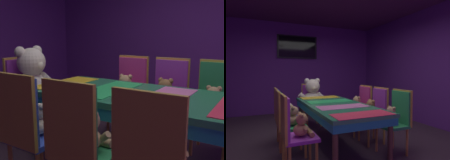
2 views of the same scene
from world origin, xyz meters
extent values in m
cube|color=#59267F|center=(2.60, 0.00, 1.40)|extent=(0.12, 6.40, 2.80)
cube|color=#26724C|center=(0.00, 0.00, 0.71)|extent=(0.90, 2.00, 0.05)
cube|color=teal|center=(0.00, 0.00, 0.64)|extent=(0.88, 1.96, 0.10)
cylinder|color=#4C3826|center=(0.38, 0.90, 0.34)|extent=(0.07, 0.07, 0.69)
cylinder|color=#4C3826|center=(-0.38, 0.90, 0.34)|extent=(0.07, 0.07, 0.69)
cube|color=pink|center=(0.00, -0.28, 0.74)|extent=(0.77, 0.32, 0.01)
cube|color=green|center=(0.00, 0.28, 0.74)|extent=(0.77, 0.32, 0.01)
cube|color=yellow|center=(0.00, 0.85, 0.74)|extent=(0.77, 0.32, 0.01)
cube|color=purple|center=(-0.87, -0.51, 0.71)|extent=(0.05, 0.38, 0.50)
cube|color=gold|center=(-0.89, -0.51, 0.71)|extent=(0.03, 0.41, 0.55)
ellipsoid|color=#9E7247|center=(-0.69, -0.51, 0.54)|extent=(0.18, 0.18, 0.15)
sphere|color=#9E7247|center=(-0.67, -0.51, 0.67)|extent=(0.15, 0.15, 0.15)
sphere|color=tan|center=(-0.62, -0.51, 0.66)|extent=(0.05, 0.05, 0.05)
sphere|color=#9E7247|center=(-0.69, -0.45, 0.73)|extent=(0.05, 0.05, 0.05)
sphere|color=#9E7247|center=(-0.69, -0.56, 0.73)|extent=(0.05, 0.05, 0.05)
cylinder|color=#9E7247|center=(-0.65, -0.42, 0.56)|extent=(0.05, 0.13, 0.12)
cylinder|color=#9E7247|center=(-0.65, -0.60, 0.56)|extent=(0.05, 0.13, 0.12)
cylinder|color=#9E7247|center=(-0.57, -0.46, 0.49)|extent=(0.06, 0.14, 0.06)
cylinder|color=#9E7247|center=(-0.57, -0.56, 0.49)|extent=(0.06, 0.14, 0.06)
cube|color=#268C4C|center=(-0.70, 0.02, 0.44)|extent=(0.40, 0.40, 0.04)
cube|color=#268C4C|center=(-0.88, 0.02, 0.71)|extent=(0.05, 0.38, 0.50)
cube|color=gold|center=(-0.90, 0.02, 0.71)|extent=(0.03, 0.41, 0.55)
ellipsoid|color=tan|center=(-0.70, 0.02, 0.54)|extent=(0.18, 0.18, 0.15)
sphere|color=tan|center=(-0.68, 0.02, 0.67)|extent=(0.15, 0.15, 0.15)
sphere|color=tan|center=(-0.63, 0.02, 0.66)|extent=(0.06, 0.06, 0.06)
sphere|color=tan|center=(-0.70, 0.07, 0.73)|extent=(0.06, 0.06, 0.06)
sphere|color=tan|center=(-0.70, -0.04, 0.73)|extent=(0.06, 0.06, 0.06)
cylinder|color=tan|center=(-0.66, 0.11, 0.56)|extent=(0.05, 0.13, 0.12)
cylinder|color=tan|center=(-0.66, -0.07, 0.56)|extent=(0.05, 0.13, 0.12)
cylinder|color=tan|center=(-0.58, 0.07, 0.49)|extent=(0.06, 0.14, 0.06)
cylinder|color=tan|center=(-0.58, -0.03, 0.49)|extent=(0.06, 0.14, 0.06)
cube|color=#2D47B2|center=(-0.69, 0.53, 0.44)|extent=(0.40, 0.40, 0.04)
cube|color=#2D47B2|center=(-0.87, 0.53, 0.71)|extent=(0.05, 0.38, 0.50)
cube|color=gold|center=(-0.89, 0.53, 0.71)|extent=(0.03, 0.41, 0.55)
cylinder|color=gold|center=(-0.53, 0.69, 0.21)|extent=(0.04, 0.04, 0.42)
cylinder|color=gold|center=(-0.53, 0.37, 0.21)|extent=(0.04, 0.04, 0.42)
ellipsoid|color=beige|center=(-0.69, 0.53, 0.53)|extent=(0.17, 0.17, 0.13)
sphere|color=beige|center=(-0.67, 0.53, 0.65)|extent=(0.13, 0.13, 0.13)
sphere|color=#FDDCAD|center=(-0.63, 0.53, 0.64)|extent=(0.05, 0.05, 0.05)
sphere|color=beige|center=(-0.69, 0.58, 0.70)|extent=(0.05, 0.05, 0.05)
sphere|color=beige|center=(-0.69, 0.48, 0.70)|extent=(0.05, 0.05, 0.05)
cylinder|color=beige|center=(-0.65, 0.62, 0.55)|extent=(0.05, 0.12, 0.11)
cylinder|color=beige|center=(-0.65, 0.45, 0.55)|extent=(0.05, 0.12, 0.11)
cylinder|color=beige|center=(-0.58, 0.58, 0.49)|extent=(0.06, 0.12, 0.06)
cylinder|color=beige|center=(-0.58, 0.49, 0.49)|extent=(0.06, 0.12, 0.06)
cube|color=#268C4C|center=(0.71, -0.52, 0.44)|extent=(0.40, 0.40, 0.04)
cube|color=#268C4C|center=(0.89, -0.52, 0.71)|extent=(0.05, 0.38, 0.50)
cube|color=gold|center=(0.91, -0.52, 0.71)|extent=(0.03, 0.41, 0.55)
cylinder|color=gold|center=(0.87, -0.36, 0.21)|extent=(0.04, 0.04, 0.42)
cylinder|color=gold|center=(0.55, -0.36, 0.21)|extent=(0.04, 0.04, 0.42)
cylinder|color=gold|center=(0.55, -0.68, 0.21)|extent=(0.04, 0.04, 0.42)
ellipsoid|color=tan|center=(0.71, -0.52, 0.54)|extent=(0.17, 0.17, 0.14)
sphere|color=tan|center=(0.70, -0.52, 0.66)|extent=(0.14, 0.14, 0.14)
sphere|color=tan|center=(0.65, -0.52, 0.65)|extent=(0.05, 0.05, 0.05)
sphere|color=tan|center=(0.71, -0.57, 0.71)|extent=(0.05, 0.05, 0.05)
sphere|color=tan|center=(0.71, -0.47, 0.71)|extent=(0.05, 0.05, 0.05)
cylinder|color=tan|center=(0.68, -0.61, 0.55)|extent=(0.05, 0.12, 0.11)
cylinder|color=tan|center=(0.68, -0.44, 0.55)|extent=(0.05, 0.12, 0.11)
cylinder|color=tan|center=(0.60, -0.57, 0.49)|extent=(0.06, 0.13, 0.06)
cylinder|color=tan|center=(0.60, -0.48, 0.49)|extent=(0.06, 0.13, 0.06)
cube|color=purple|center=(0.68, -0.01, 0.44)|extent=(0.40, 0.40, 0.04)
cube|color=purple|center=(0.86, -0.01, 0.71)|extent=(0.05, 0.38, 0.50)
cube|color=gold|center=(0.89, -0.01, 0.71)|extent=(0.03, 0.41, 0.55)
cylinder|color=gold|center=(0.84, 0.15, 0.21)|extent=(0.04, 0.04, 0.42)
cylinder|color=gold|center=(0.84, -0.17, 0.21)|extent=(0.04, 0.04, 0.42)
cylinder|color=gold|center=(0.52, 0.15, 0.21)|extent=(0.04, 0.04, 0.42)
cylinder|color=gold|center=(0.52, -0.17, 0.21)|extent=(0.04, 0.04, 0.42)
ellipsoid|color=olive|center=(0.68, -0.01, 0.55)|extent=(0.20, 0.20, 0.16)
sphere|color=olive|center=(0.67, -0.01, 0.69)|extent=(0.16, 0.16, 0.16)
sphere|color=#AE7747|center=(0.61, -0.01, 0.68)|extent=(0.06, 0.06, 0.06)
sphere|color=olive|center=(0.68, -0.07, 0.75)|extent=(0.06, 0.06, 0.06)
sphere|color=olive|center=(0.68, 0.05, 0.75)|extent=(0.06, 0.06, 0.06)
cylinder|color=olive|center=(0.64, -0.11, 0.56)|extent=(0.05, 0.14, 0.13)
cylinder|color=olive|center=(0.64, 0.09, 0.56)|extent=(0.05, 0.14, 0.13)
cylinder|color=olive|center=(0.56, -0.06, 0.49)|extent=(0.07, 0.15, 0.07)
cylinder|color=olive|center=(0.56, 0.04, 0.49)|extent=(0.07, 0.15, 0.07)
cube|color=#CC338C|center=(0.69, 0.50, 0.44)|extent=(0.40, 0.40, 0.04)
cube|color=#CC338C|center=(0.87, 0.50, 0.71)|extent=(0.05, 0.38, 0.50)
cube|color=gold|center=(0.89, 0.50, 0.71)|extent=(0.03, 0.41, 0.55)
cylinder|color=gold|center=(0.85, 0.66, 0.21)|extent=(0.04, 0.04, 0.42)
cylinder|color=gold|center=(0.85, 0.34, 0.21)|extent=(0.04, 0.04, 0.42)
cylinder|color=gold|center=(0.53, 0.66, 0.21)|extent=(0.04, 0.04, 0.42)
cylinder|color=gold|center=(0.53, 0.34, 0.21)|extent=(0.04, 0.04, 0.42)
ellipsoid|color=tan|center=(0.69, 0.50, 0.55)|extent=(0.20, 0.20, 0.16)
sphere|color=tan|center=(0.67, 0.50, 0.69)|extent=(0.16, 0.16, 0.16)
sphere|color=tan|center=(0.62, 0.50, 0.68)|extent=(0.06, 0.06, 0.06)
sphere|color=tan|center=(0.69, 0.44, 0.75)|extent=(0.06, 0.06, 0.06)
sphere|color=tan|center=(0.69, 0.56, 0.75)|extent=(0.06, 0.06, 0.06)
cylinder|color=tan|center=(0.65, 0.40, 0.56)|extent=(0.05, 0.14, 0.13)
cylinder|color=tan|center=(0.65, 0.60, 0.56)|extent=(0.05, 0.14, 0.13)
cylinder|color=tan|center=(0.56, 0.45, 0.49)|extent=(0.07, 0.15, 0.07)
cylinder|color=tan|center=(0.56, 0.55, 0.49)|extent=(0.07, 0.15, 0.07)
cube|color=purple|center=(0.00, 1.42, 0.44)|extent=(0.40, 0.40, 0.04)
cube|color=purple|center=(0.00, 1.60, 0.71)|extent=(0.38, 0.05, 0.50)
cube|color=gold|center=(0.00, 1.62, 0.71)|extent=(0.41, 0.03, 0.55)
cylinder|color=gold|center=(0.16, 1.58, 0.21)|extent=(0.04, 0.04, 0.42)
cylinder|color=gold|center=(0.16, 1.26, 0.21)|extent=(0.04, 0.04, 0.42)
cylinder|color=gold|center=(-0.16, 1.58, 0.21)|extent=(0.04, 0.04, 0.42)
cylinder|color=gold|center=(-0.16, 1.26, 0.21)|extent=(0.04, 0.04, 0.42)
ellipsoid|color=silver|center=(0.00, 1.42, 0.64)|extent=(0.41, 0.41, 0.33)
sphere|color=silver|center=(0.00, 1.38, 0.94)|extent=(0.33, 0.33, 0.33)
sphere|color=white|center=(0.00, 1.27, 0.91)|extent=(0.12, 0.12, 0.12)
sphere|color=silver|center=(0.12, 1.42, 1.06)|extent=(0.12, 0.12, 0.12)
sphere|color=silver|center=(-0.12, 1.42, 1.06)|extent=(0.12, 0.12, 0.12)
cylinder|color=silver|center=(0.20, 1.34, 0.67)|extent=(0.29, 0.11, 0.27)
cylinder|color=silver|center=(-0.20, 1.34, 0.67)|extent=(0.29, 0.11, 0.27)
cylinder|color=silver|center=(0.11, 1.15, 0.53)|extent=(0.31, 0.14, 0.14)
cylinder|color=silver|center=(-0.11, 1.15, 0.53)|extent=(0.31, 0.14, 0.14)
camera|label=1|loc=(-2.05, -1.03, 1.27)|focal=41.66mm
camera|label=2|loc=(-1.17, -2.80, 1.25)|focal=29.96mm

